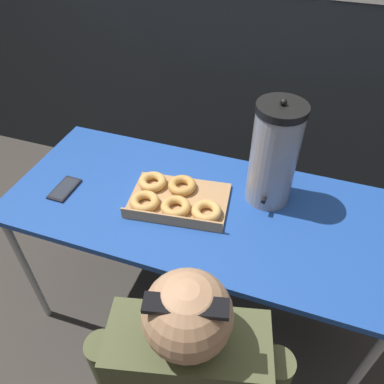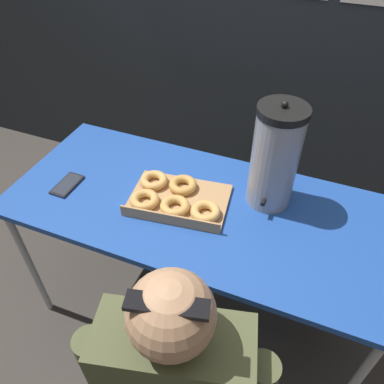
# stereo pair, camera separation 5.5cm
# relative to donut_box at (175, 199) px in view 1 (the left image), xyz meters

# --- Properties ---
(ground_plane) EXTENTS (12.00, 12.00, 0.00)m
(ground_plane) POSITION_rel_donut_box_xyz_m (0.09, 0.02, -0.80)
(ground_plane) COLOR #3D3833
(folding_table) EXTENTS (1.57, 0.69, 0.78)m
(folding_table) POSITION_rel_donut_box_xyz_m (0.09, 0.02, -0.07)
(folding_table) COLOR #1E479E
(folding_table) RESTS_ON ground
(donut_box) EXTENTS (0.43, 0.32, 0.05)m
(donut_box) POSITION_rel_donut_box_xyz_m (0.00, 0.00, 0.00)
(donut_box) COLOR tan
(donut_box) RESTS_ON folding_table
(coffee_urn) EXTENTS (0.18, 0.21, 0.45)m
(coffee_urn) POSITION_rel_donut_box_xyz_m (0.35, 0.16, 0.19)
(coffee_urn) COLOR #939399
(coffee_urn) RESTS_ON folding_table
(cell_phone) EXTENTS (0.08, 0.15, 0.01)m
(cell_phone) POSITION_rel_donut_box_xyz_m (-0.47, -0.08, -0.02)
(cell_phone) COLOR black
(cell_phone) RESTS_ON folding_table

